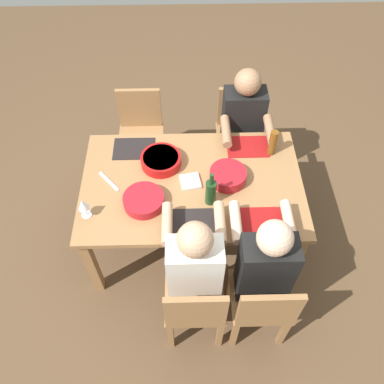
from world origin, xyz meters
name	(u,v)px	position (x,y,z in m)	size (l,w,h in m)	color
ground_plane	(192,236)	(0.00, 0.00, 0.00)	(8.00, 8.00, 0.00)	brown
dining_table	(192,190)	(0.00, 0.00, 0.66)	(1.61, 1.02, 0.74)	#9E7044
chair_far_left	(263,305)	(-0.44, 0.83, 0.48)	(0.40, 0.40, 0.85)	#9E7044
diner_far_left	(264,264)	(-0.44, 0.65, 0.70)	(0.41, 0.53, 1.20)	#2D2D38
chair_near_left	(239,128)	(-0.44, -0.83, 0.48)	(0.40, 0.40, 0.85)	#9E7044
diner_near_left	(243,125)	(-0.44, -0.65, 0.70)	(0.41, 0.53, 1.20)	#2D2D38
chair_near_right	(141,130)	(0.44, -0.83, 0.48)	(0.40, 0.40, 0.85)	#9E7044
chair_far_center	(195,307)	(0.00, 0.83, 0.48)	(0.40, 0.40, 0.85)	#9E7044
diner_far_center	(194,266)	(0.00, 0.65, 0.70)	(0.41, 0.53, 1.20)	#2D2D38
serving_bowl_pasta	(161,160)	(0.23, -0.19, 0.78)	(0.30, 0.30, 0.08)	red
serving_bowl_greens	(144,200)	(0.34, 0.18, 0.78)	(0.28, 0.28, 0.07)	#B21923
serving_bowl_fruit	(228,175)	(-0.26, -0.02, 0.79)	(0.27, 0.27, 0.09)	#B21923
wine_bottle	(211,192)	(-0.12, 0.17, 0.85)	(0.08, 0.08, 0.29)	#193819
beer_bottle	(273,143)	(-0.61, -0.28, 0.85)	(0.06, 0.06, 0.22)	brown
wine_glass	(83,205)	(0.73, 0.27, 0.86)	(0.08, 0.08, 0.17)	silver
placemat_far_left	(259,221)	(-0.44, 0.35, 0.74)	(0.32, 0.23, 0.01)	maroon
placemat_near_left	(248,147)	(-0.44, -0.35, 0.74)	(0.32, 0.23, 0.01)	maroon
placemat_near_right	(134,149)	(0.44, -0.35, 0.74)	(0.32, 0.23, 0.01)	black
placemat_far_center	(193,223)	(0.00, 0.35, 0.74)	(0.32, 0.23, 0.01)	black
carving_knife	(109,181)	(0.60, -0.02, 0.74)	(0.23, 0.02, 0.01)	silver
napkin_stack	(190,182)	(0.01, 0.00, 0.75)	(0.14, 0.14, 0.02)	white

